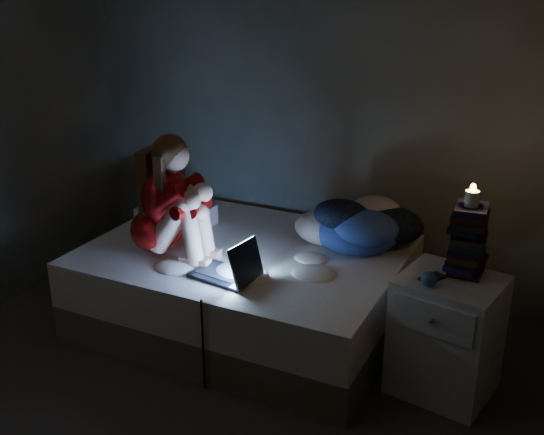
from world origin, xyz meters
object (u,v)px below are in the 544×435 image
Objects in this scene: laptop at (224,256)px; phone at (433,279)px; candle at (472,200)px; nightstand at (446,335)px; woman at (155,195)px; bed at (246,286)px.

laptop is 1.14m from phone.
nightstand is at bearing -111.70° from candle.
woman reaches higher than nightstand.
woman is 5.41× the size of phone.
candle reaches higher than nightstand.
bed is 1.30m from nightstand.
laptop reaches higher than nightstand.
nightstand is (1.72, 0.14, -0.57)m from woman.
bed is 1.29m from phone.
candle is (1.24, 0.33, 0.42)m from laptop.
bed is 5.26× the size of laptop.
woman is at bearing -172.47° from candle.
candle is (0.04, 0.09, 0.74)m from nightstand.
phone is at bearing -127.87° from candle.
woman reaches higher than laptop.
nightstand is 4.73× the size of phone.
bed is 2.85× the size of nightstand.
nightstand is at bearing 18.83° from laptop.
candle is at bearing 78.37° from nightstand.
bed is at bearing -176.89° from nightstand.
bed is 23.58× the size of candle.
laptop is (0.52, -0.10, -0.25)m from woman.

